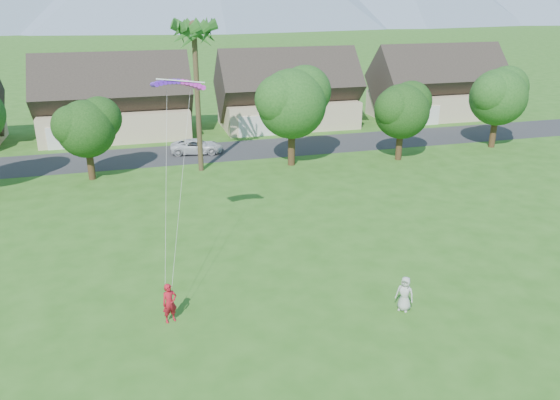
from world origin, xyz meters
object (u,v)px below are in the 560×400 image
object	(u,v)px
kite_flyer	(170,303)
parked_car	(197,146)
watcher	(405,294)
parafoil_kite	(178,82)

from	to	relation	value
kite_flyer	parked_car	world-z (taller)	kite_flyer
kite_flyer	parked_car	distance (m)	28.82
parked_car	watcher	bearing A→B (deg)	-159.85
watcher	kite_flyer	bearing A→B (deg)	-146.17
kite_flyer	watcher	distance (m)	11.13
kite_flyer	watcher	bearing A→B (deg)	-29.05
kite_flyer	parafoil_kite	bearing A→B (deg)	56.97
watcher	parafoil_kite	distance (m)	15.50
kite_flyer	parafoil_kite	world-z (taller)	parafoil_kite
parafoil_kite	parked_car	bearing A→B (deg)	73.33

